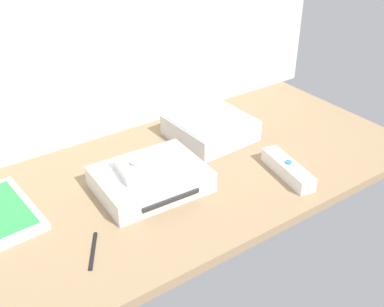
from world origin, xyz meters
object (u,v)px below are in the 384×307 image
at_px(game_console, 151,179).
at_px(remote_wand, 288,169).
at_px(remote_classic_pad, 154,163).
at_px(stylus_pen, 93,250).
at_px(mini_computer, 210,127).

height_order(game_console, remote_wand, game_console).
relative_size(game_console, remote_wand, 1.43).
bearing_deg(remote_classic_pad, game_console, -162.71).
relative_size(remote_wand, stylus_pen, 1.69).
xyz_separation_m(game_console, mini_computer, (0.22, 0.10, 0.00)).
bearing_deg(remote_classic_pad, stylus_pen, -142.70).
distance_m(mini_computer, remote_classic_pad, 0.23).
relative_size(mini_computer, remote_wand, 1.16).
xyz_separation_m(mini_computer, remote_wand, (0.03, -0.22, -0.01)).
xyz_separation_m(mini_computer, remote_classic_pad, (-0.21, -0.10, 0.03)).
bearing_deg(game_console, remote_wand, -22.78).
xyz_separation_m(remote_wand, remote_classic_pad, (-0.25, 0.12, 0.04)).
xyz_separation_m(remote_wand, stylus_pen, (-0.43, 0.02, -0.01)).
relative_size(game_console, mini_computer, 1.23).
distance_m(game_console, remote_wand, 0.28).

